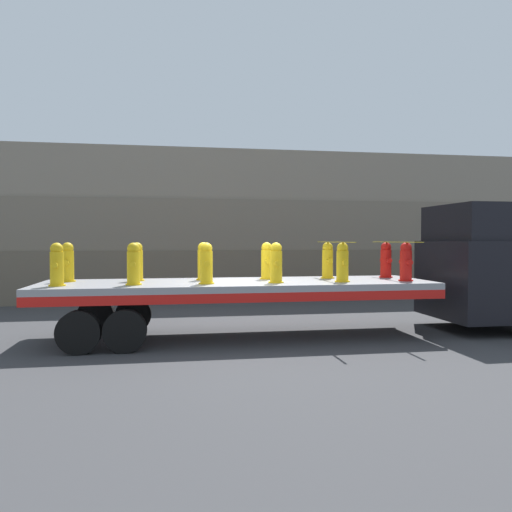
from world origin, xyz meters
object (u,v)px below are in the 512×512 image
(fire_hydrant_yellow_near_3, at_px, (276,263))
(truck_cab, at_px, (490,267))
(fire_hydrant_yellow_near_1, at_px, (133,264))
(fire_hydrant_red_near_5, at_px, (406,262))
(fire_hydrant_red_far_5, at_px, (386,260))
(fire_hydrant_yellow_near_0, at_px, (57,265))
(fire_hydrant_yellow_near_4, at_px, (342,263))
(fire_hydrant_yellow_far_1, at_px, (137,262))
(flatbed_trailer, at_px, (213,292))
(fire_hydrant_yellow_far_4, at_px, (328,261))
(fire_hydrant_yellow_far_0, at_px, (68,263))
(fire_hydrant_yellow_near_2, at_px, (206,264))
(fire_hydrant_yellow_far_2, at_px, (203,262))
(fire_hydrant_yellow_far_3, at_px, (267,261))

(fire_hydrant_yellow_near_3, bearing_deg, truck_cab, 5.57)
(fire_hydrant_yellow_near_1, distance_m, fire_hydrant_red_near_5, 6.27)
(fire_hydrant_red_far_5, bearing_deg, fire_hydrant_red_near_5, -90.00)
(fire_hydrant_yellow_near_0, xyz_separation_m, fire_hydrant_red_near_5, (7.83, 0.00, 0.00))
(truck_cab, relative_size, fire_hydrant_yellow_near_4, 3.48)
(truck_cab, xyz_separation_m, fire_hydrant_yellow_far_1, (-8.84, 0.56, 0.17))
(flatbed_trailer, xyz_separation_m, fire_hydrant_yellow_far_4, (2.95, 0.56, 0.69))
(fire_hydrant_yellow_near_0, distance_m, fire_hydrant_yellow_near_1, 1.57)
(fire_hydrant_yellow_far_0, xyz_separation_m, fire_hydrant_red_near_5, (7.83, -1.11, 0.00))
(truck_cab, relative_size, fire_hydrant_yellow_near_1, 3.48)
(truck_cab, distance_m, fire_hydrant_yellow_near_0, 10.42)
(fire_hydrant_yellow_far_0, bearing_deg, flatbed_trailer, -9.52)
(fire_hydrant_yellow_near_2, distance_m, fire_hydrant_yellow_far_4, 3.32)
(fire_hydrant_yellow_far_1, relative_size, fire_hydrant_yellow_far_2, 1.00)
(fire_hydrant_yellow_near_3, xyz_separation_m, fire_hydrant_yellow_far_4, (1.57, 1.11, 0.00))
(fire_hydrant_yellow_far_0, xyz_separation_m, fire_hydrant_yellow_near_2, (3.13, -1.11, 0.00))
(fire_hydrant_yellow_far_1, distance_m, fire_hydrant_yellow_near_3, 3.32)
(fire_hydrant_yellow_near_1, xyz_separation_m, fire_hydrant_yellow_far_3, (3.13, 1.11, 0.00))
(flatbed_trailer, bearing_deg, fire_hydrant_red_near_5, -7.03)
(fire_hydrant_yellow_far_1, xyz_separation_m, fire_hydrant_yellow_far_4, (4.70, 0.00, 0.00))
(fire_hydrant_yellow_far_2, relative_size, fire_hydrant_yellow_far_3, 1.00)
(fire_hydrant_yellow_far_2, height_order, fire_hydrant_yellow_near_4, same)
(fire_hydrant_yellow_far_4, xyz_separation_m, fire_hydrant_red_far_5, (1.57, 0.00, 0.00))
(fire_hydrant_yellow_near_2, xyz_separation_m, fire_hydrant_yellow_near_3, (1.57, 0.00, 0.00))
(fire_hydrant_yellow_near_1, height_order, fire_hydrant_red_far_5, same)
(truck_cab, height_order, fire_hydrant_yellow_far_4, truck_cab)
(fire_hydrant_yellow_near_1, bearing_deg, fire_hydrant_yellow_far_2, 35.40)
(flatbed_trailer, height_order, fire_hydrant_yellow_far_3, fire_hydrant_yellow_far_3)
(fire_hydrant_red_far_5, bearing_deg, fire_hydrant_yellow_near_4, -144.60)
(fire_hydrant_yellow_far_2, distance_m, fire_hydrant_red_near_5, 4.83)
(fire_hydrant_yellow_near_1, xyz_separation_m, fire_hydrant_yellow_far_4, (4.70, 1.11, 0.00))
(fire_hydrant_yellow_far_1, xyz_separation_m, fire_hydrant_red_near_5, (6.27, -1.11, 0.00))
(flatbed_trailer, xyz_separation_m, fire_hydrant_yellow_near_1, (-1.75, -0.56, 0.69))
(fire_hydrant_yellow_far_0, relative_size, fire_hydrant_yellow_far_2, 1.00)
(flatbed_trailer, xyz_separation_m, fire_hydrant_red_near_5, (4.51, -0.56, 0.69))
(fire_hydrant_red_far_5, bearing_deg, fire_hydrant_yellow_near_1, -169.93)
(fire_hydrant_yellow_near_0, relative_size, fire_hydrant_red_far_5, 1.00)
(fire_hydrant_yellow_near_2, height_order, fire_hydrant_red_far_5, same)
(fire_hydrant_yellow_far_1, xyz_separation_m, fire_hydrant_yellow_near_4, (4.70, -1.11, 0.00))
(fire_hydrant_yellow_near_1, height_order, fire_hydrant_yellow_far_3, same)
(fire_hydrant_yellow_near_1, xyz_separation_m, fire_hydrant_yellow_near_2, (1.57, 0.00, 0.00))
(fire_hydrant_yellow_near_2, relative_size, fire_hydrant_yellow_near_3, 1.00)
(flatbed_trailer, relative_size, fire_hydrant_yellow_far_2, 9.89)
(fire_hydrant_yellow_far_2, distance_m, fire_hydrant_yellow_far_4, 3.13)
(fire_hydrant_yellow_near_1, bearing_deg, fire_hydrant_yellow_far_0, 144.60)
(fire_hydrant_yellow_near_1, xyz_separation_m, fire_hydrant_yellow_near_3, (3.13, 0.00, 0.00))
(fire_hydrant_yellow_near_0, xyz_separation_m, fire_hydrant_yellow_near_1, (1.57, 0.00, 0.00))
(fire_hydrant_yellow_far_3, relative_size, fire_hydrant_yellow_far_4, 1.00)
(fire_hydrant_yellow_near_0, distance_m, fire_hydrant_yellow_far_3, 4.83)
(fire_hydrant_yellow_far_4, bearing_deg, fire_hydrant_yellow_far_0, 180.00)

